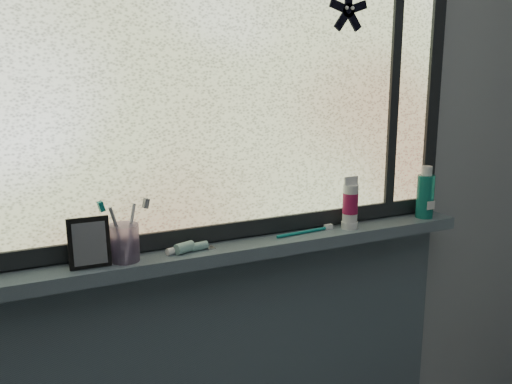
{
  "coord_description": "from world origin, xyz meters",
  "views": [
    {
      "loc": [
        -0.68,
        -0.29,
        1.56
      ],
      "look_at": [
        -0.03,
        1.05,
        1.22
      ],
      "focal_mm": 40.0,
      "sensor_mm": 36.0,
      "label": 1
    }
  ],
  "objects_px": {
    "vanity_mirror": "(89,243)",
    "cream_tube": "(350,201)",
    "mouthwash_bottle": "(425,192)",
    "toothbrush_cup": "(125,243)"
  },
  "relations": [
    {
      "from": "vanity_mirror",
      "to": "cream_tube",
      "type": "height_order",
      "value": "cream_tube"
    },
    {
      "from": "mouthwash_bottle",
      "to": "cream_tube",
      "type": "relative_size",
      "value": 1.22
    },
    {
      "from": "toothbrush_cup",
      "to": "mouthwash_bottle",
      "type": "xyz_separation_m",
      "value": [
        1.07,
        -0.01,
        0.04
      ]
    },
    {
      "from": "toothbrush_cup",
      "to": "cream_tube",
      "type": "bearing_deg",
      "value": -0.41
    },
    {
      "from": "mouthwash_bottle",
      "to": "cream_tube",
      "type": "xyz_separation_m",
      "value": [
        -0.32,
        0.0,
        0.0
      ]
    },
    {
      "from": "mouthwash_bottle",
      "to": "cream_tube",
      "type": "distance_m",
      "value": 0.32
    },
    {
      "from": "cream_tube",
      "to": "mouthwash_bottle",
      "type": "bearing_deg",
      "value": -0.5
    },
    {
      "from": "vanity_mirror",
      "to": "mouthwash_bottle",
      "type": "bearing_deg",
      "value": 2.27
    },
    {
      "from": "vanity_mirror",
      "to": "mouthwash_bottle",
      "type": "relative_size",
      "value": 0.9
    },
    {
      "from": "vanity_mirror",
      "to": "cream_tube",
      "type": "bearing_deg",
      "value": 2.42
    }
  ]
}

